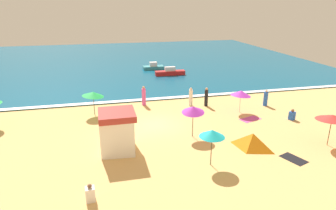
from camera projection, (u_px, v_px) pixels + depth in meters
ground_plane at (154, 125)px, 23.50m from camera, size 60.00×60.00×0.00m
ocean_water at (123, 60)px, 49.23m from camera, size 60.00×44.00×0.10m
wave_breaker_foam at (142, 100)px, 29.26m from camera, size 57.00×0.70×0.01m
lifeguard_cabana at (118, 131)px, 18.96m from camera, size 2.27×2.33×2.72m
beach_umbrella_0 at (241, 93)px, 25.64m from camera, size 2.21×2.18×2.06m
beach_umbrella_1 at (93, 94)px, 25.08m from camera, size 1.90×1.87×2.14m
beach_umbrella_3 at (212, 133)px, 17.08m from camera, size 1.90×1.89×2.28m
beach_umbrella_4 at (332, 117)px, 19.52m from camera, size 2.14×2.16×2.28m
beach_umbrella_5 at (193, 109)px, 20.83m from camera, size 2.06×2.09×2.39m
beach_tent at (253, 141)px, 19.59m from camera, size 2.54×2.61×1.06m
beachgoer_0 at (206, 97)px, 27.54m from camera, size 0.40×0.40×1.78m
beachgoer_1 at (292, 115)px, 24.43m from camera, size 0.56×0.56×0.92m
beachgoer_3 at (266, 98)px, 27.68m from camera, size 0.55×0.55×1.54m
beachgoer_4 at (144, 96)px, 27.78m from camera, size 0.50×0.50×1.85m
beachgoer_5 at (90, 194)px, 14.39m from camera, size 0.48×0.48×0.94m
beachgoer_6 at (191, 97)px, 27.66m from camera, size 0.38×0.38×1.73m
beach_towel_0 at (294, 159)px, 18.37m from camera, size 1.41×1.76×0.01m
beach_towel_1 at (250, 119)px, 24.63m from camera, size 1.96×1.43×0.01m
small_boat_0 at (170, 72)px, 39.10m from camera, size 3.95×1.06×1.09m
small_boat_1 at (153, 67)px, 42.52m from camera, size 2.91×1.31×1.02m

